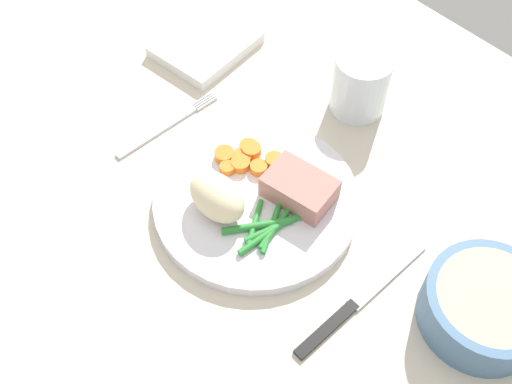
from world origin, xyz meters
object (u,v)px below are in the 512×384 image
object	(u,v)px
water_glass	(360,87)
meat_portion	(300,188)
fork	(167,125)
knife	(359,300)
salad_bowl	(486,306)
dinner_plate	(256,200)
napkin	(206,45)

from	to	relation	value
water_glass	meat_portion	bearing A→B (deg)	-70.48
meat_portion	fork	distance (cm)	21.70
knife	water_glass	xyz separation A→B (cm)	(-20.27, 21.88, 3.49)
meat_portion	salad_bowl	world-z (taller)	salad_bowl
dinner_plate	salad_bowl	bearing A→B (deg)	15.73
meat_portion	salad_bowl	xyz separation A→B (cm)	(24.27, 3.82, -0.08)
knife	napkin	size ratio (longest dim) A/B	1.47
fork	knife	world-z (taller)	knife
dinner_plate	water_glass	size ratio (longest dim) A/B	2.91
meat_portion	water_glass	bearing A→B (deg)	109.52
water_glass	napkin	distance (cm)	24.75
salad_bowl	knife	bearing A→B (deg)	-141.73
dinner_plate	napkin	world-z (taller)	napkin
water_glass	napkin	bearing A→B (deg)	-160.97
salad_bowl	napkin	world-z (taller)	salad_bowl
meat_portion	fork	bearing A→B (deg)	-168.63
dinner_plate	salad_bowl	size ratio (longest dim) A/B	1.86
fork	water_glass	distance (cm)	26.64
water_glass	knife	bearing A→B (deg)	-47.19
fork	salad_bowl	distance (cm)	46.15
napkin	knife	bearing A→B (deg)	-17.67
knife	napkin	world-z (taller)	napkin
dinner_plate	meat_portion	size ratio (longest dim) A/B	3.07
dinner_plate	knife	xyz separation A→B (cm)	(17.44, -0.29, -0.60)
water_glass	dinner_plate	bearing A→B (deg)	-82.53
meat_portion	napkin	xyz separation A→B (cm)	(-29.49, 9.59, -2.35)
salad_bowl	meat_portion	bearing A→B (deg)	-171.07
salad_bowl	water_glass	bearing A→B (deg)	155.67
fork	napkin	size ratio (longest dim) A/B	1.19
dinner_plate	knife	bearing A→B (deg)	-0.94
dinner_plate	water_glass	world-z (taller)	water_glass
water_glass	salad_bowl	distance (cm)	33.49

